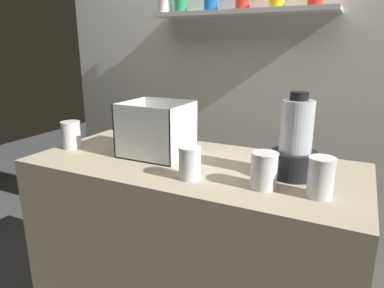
{
  "coord_description": "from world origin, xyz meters",
  "views": [
    {
      "loc": [
        0.61,
        -1.24,
        1.37
      ],
      "look_at": [
        0.0,
        0.0,
        0.98
      ],
      "focal_mm": 32.2,
      "sensor_mm": 36.0,
      "label": 1
    }
  ],
  "objects_px": {
    "juice_cup_carrot_far_left": "(71,136)",
    "juice_cup_orange_middle": "(264,172)",
    "blender_pitcher": "(295,145)",
    "juice_cup_orange_left": "(190,165)",
    "carrot_display_bin": "(158,139)",
    "juice_cup_pomegranate_right": "(321,179)"
  },
  "relations": [
    {
      "from": "blender_pitcher",
      "to": "juice_cup_carrot_far_left",
      "type": "relative_size",
      "value": 2.46
    },
    {
      "from": "juice_cup_carrot_far_left",
      "to": "blender_pitcher",
      "type": "bearing_deg",
      "value": 4.6
    },
    {
      "from": "juice_cup_carrot_far_left",
      "to": "carrot_display_bin",
      "type": "bearing_deg",
      "value": 12.04
    },
    {
      "from": "juice_cup_carrot_far_left",
      "to": "juice_cup_orange_middle",
      "type": "distance_m",
      "value": 0.96
    },
    {
      "from": "blender_pitcher",
      "to": "juice_cup_orange_left",
      "type": "bearing_deg",
      "value": -150.65
    },
    {
      "from": "carrot_display_bin",
      "to": "juice_cup_pomegranate_right",
      "type": "xyz_separation_m",
      "value": [
        0.71,
        -0.16,
        -0.01
      ]
    },
    {
      "from": "juice_cup_orange_left",
      "to": "juice_cup_pomegranate_right",
      "type": "height_order",
      "value": "juice_cup_pomegranate_right"
    },
    {
      "from": "blender_pitcher",
      "to": "juice_cup_orange_left",
      "type": "xyz_separation_m",
      "value": [
        -0.34,
        -0.19,
        -0.07
      ]
    },
    {
      "from": "carrot_display_bin",
      "to": "juice_cup_orange_left",
      "type": "height_order",
      "value": "carrot_display_bin"
    },
    {
      "from": "blender_pitcher",
      "to": "juice_cup_pomegranate_right",
      "type": "height_order",
      "value": "blender_pitcher"
    },
    {
      "from": "blender_pitcher",
      "to": "juice_cup_orange_middle",
      "type": "height_order",
      "value": "blender_pitcher"
    },
    {
      "from": "blender_pitcher",
      "to": "juice_cup_orange_left",
      "type": "height_order",
      "value": "blender_pitcher"
    },
    {
      "from": "juice_cup_carrot_far_left",
      "to": "juice_cup_orange_middle",
      "type": "xyz_separation_m",
      "value": [
        0.96,
        -0.07,
        0.0
      ]
    },
    {
      "from": "juice_cup_carrot_far_left",
      "to": "juice_cup_pomegranate_right",
      "type": "bearing_deg",
      "value": -3.35
    },
    {
      "from": "juice_cup_carrot_far_left",
      "to": "juice_cup_orange_left",
      "type": "relative_size",
      "value": 1.06
    },
    {
      "from": "blender_pitcher",
      "to": "juice_cup_pomegranate_right",
      "type": "xyz_separation_m",
      "value": [
        0.11,
        -0.15,
        -0.06
      ]
    },
    {
      "from": "carrot_display_bin",
      "to": "blender_pitcher",
      "type": "bearing_deg",
      "value": -0.82
    },
    {
      "from": "juice_cup_orange_middle",
      "to": "carrot_display_bin",
      "type": "bearing_deg",
      "value": 162.76
    },
    {
      "from": "blender_pitcher",
      "to": "juice_cup_pomegranate_right",
      "type": "relative_size",
      "value": 2.37
    },
    {
      "from": "blender_pitcher",
      "to": "juice_cup_carrot_far_left",
      "type": "bearing_deg",
      "value": -175.4
    },
    {
      "from": "juice_cup_orange_left",
      "to": "carrot_display_bin",
      "type": "bearing_deg",
      "value": 142.75
    },
    {
      "from": "carrot_display_bin",
      "to": "juice_cup_pomegranate_right",
      "type": "relative_size",
      "value": 2.12
    }
  ]
}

